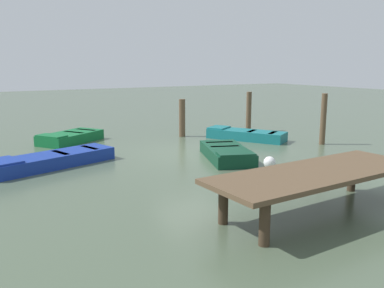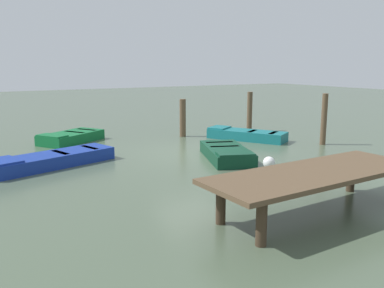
{
  "view_description": "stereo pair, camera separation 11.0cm",
  "coord_description": "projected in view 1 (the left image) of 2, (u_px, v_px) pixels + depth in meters",
  "views": [
    {
      "loc": [
        7.32,
        12.42,
        3.17
      ],
      "look_at": [
        0.0,
        0.0,
        0.35
      ],
      "focal_mm": 38.43,
      "sensor_mm": 36.0,
      "label": 1
    },
    {
      "loc": [
        7.23,
        12.47,
        3.17
      ],
      "look_at": [
        0.0,
        0.0,
        0.35
      ],
      "focal_mm": 38.43,
      "sensor_mm": 36.0,
      "label": 2
    }
  ],
  "objects": [
    {
      "name": "ground_plane",
      "position": [
        192.0,
        154.0,
        14.75
      ],
      "size": [
        80.0,
        80.0,
        0.0
      ],
      "primitive_type": "plane",
      "color": "#475642"
    },
    {
      "name": "dock_segment",
      "position": [
        317.0,
        176.0,
        8.7
      ],
      "size": [
        5.12,
        1.91,
        0.95
      ],
      "rotation": [
        0.0,
        0.0,
        0.04
      ],
      "color": "brown",
      "rests_on": "ground_plane"
    },
    {
      "name": "rowboat_teal",
      "position": [
        246.0,
        135.0,
        17.43
      ],
      "size": [
        2.55,
        3.37,
        0.46
      ],
      "rotation": [
        0.0,
        0.0,
        5.24
      ],
      "color": "#14666B",
      "rests_on": "ground_plane"
    },
    {
      "name": "rowboat_dark_green",
      "position": [
        227.0,
        153.0,
        13.85
      ],
      "size": [
        2.2,
        3.14,
        0.46
      ],
      "rotation": [
        0.0,
        0.0,
        1.21
      ],
      "color": "#0C3823",
      "rests_on": "ground_plane"
    },
    {
      "name": "rowboat_green",
      "position": [
        70.0,
        137.0,
        16.8
      ],
      "size": [
        2.92,
        2.52,
        0.46
      ],
      "rotation": [
        0.0,
        0.0,
        0.57
      ],
      "color": "#0F602D",
      "rests_on": "ground_plane"
    },
    {
      "name": "rowboat_blue",
      "position": [
        51.0,
        160.0,
        12.84
      ],
      "size": [
        4.11,
        2.26,
        0.46
      ],
      "rotation": [
        0.0,
        0.0,
        0.29
      ],
      "color": "navy",
      "rests_on": "ground_plane"
    },
    {
      "name": "mooring_piling_far_left",
      "position": [
        182.0,
        118.0,
        18.08
      ],
      "size": [
        0.27,
        0.27,
        1.65
      ],
      "primitive_type": "cylinder",
      "color": "brown",
      "rests_on": "ground_plane"
    },
    {
      "name": "mooring_piling_far_right",
      "position": [
        249.0,
        111.0,
        19.66
      ],
      "size": [
        0.25,
        0.25,
        1.86
      ],
      "primitive_type": "cylinder",
      "color": "brown",
      "rests_on": "ground_plane"
    },
    {
      "name": "mooring_piling_near_right",
      "position": [
        323.0,
        119.0,
        16.27
      ],
      "size": [
        0.22,
        0.22,
        2.03
      ],
      "primitive_type": "cylinder",
      "color": "brown",
      "rests_on": "ground_plane"
    },
    {
      "name": "marker_buoy",
      "position": [
        270.0,
        163.0,
        12.16
      ],
      "size": [
        0.36,
        0.36,
        0.48
      ],
      "color": "#262626",
      "rests_on": "ground_plane"
    }
  ]
}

